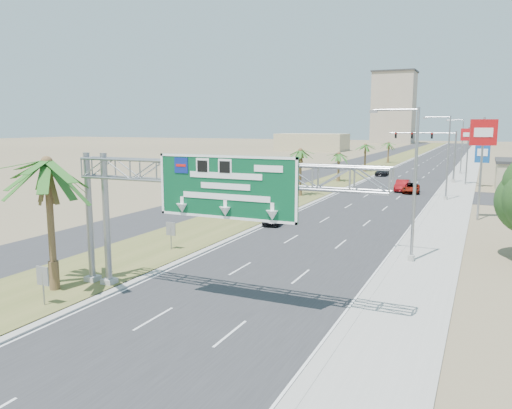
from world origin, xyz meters
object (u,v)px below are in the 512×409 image
object	(u,v)px
car_left_lane	(275,217)
pole_sign_red_far	(468,139)
palm_near	(47,163)
pole_sign_blue	(482,154)
sign_gantry	(202,183)
car_right_lane	(411,188)
car_mid_lane	(402,186)
pole_sign_red_near	(483,139)
signal_mast	(441,152)
car_far	(383,172)

from	to	relation	value
car_left_lane	pole_sign_red_far	distance (m)	43.06
palm_near	pole_sign_blue	xyz separation A→B (m)	(20.29, 60.31, -2.11)
sign_gantry	car_left_lane	size ratio (longest dim) A/B	4.32
car_left_lane	car_right_lane	xyz separation A→B (m)	(8.29, 27.09, -0.01)
car_mid_lane	pole_sign_red_far	size ratio (longest dim) A/B	0.55
car_left_lane	pole_sign_red_near	xyz separation A→B (m)	(16.66, 9.94, 6.96)
car_mid_lane	car_right_lane	world-z (taller)	car_mid_lane
signal_mast	car_far	distance (m)	13.08
sign_gantry	car_far	world-z (taller)	sign_gantry
palm_near	car_far	bearing A→B (deg)	86.62
sign_gantry	car_far	distance (m)	69.46
palm_near	car_left_lane	distance (m)	23.23
pole_sign_red_near	pole_sign_red_far	bearing A→B (deg)	94.11
car_left_lane	pole_sign_red_far	xyz separation A→B (m)	(14.50, 40.07, 6.16)
car_left_lane	car_mid_lane	xyz separation A→B (m)	(6.97, 28.44, 0.12)
signal_mast	pole_sign_blue	xyz separation A→B (m)	(5.92, -3.66, -0.03)
signal_mast	pole_sign_red_far	size ratio (longest dim) A/B	1.19
car_mid_lane	car_far	bearing A→B (deg)	106.72
palm_near	car_right_lane	xyz separation A→B (m)	(12.02, 49.14, -6.28)
sign_gantry	pole_sign_blue	world-z (taller)	sign_gantry
pole_sign_blue	car_right_lane	bearing A→B (deg)	-126.52
sign_gantry	car_far	size ratio (longest dim) A/B	3.40
palm_near	pole_sign_blue	size ratio (longest dim) A/B	1.24
car_far	palm_near	bearing A→B (deg)	-93.03
signal_mast	car_left_lane	size ratio (longest dim) A/B	2.65
car_right_lane	car_far	distance (m)	23.28
car_right_lane	car_far	world-z (taller)	car_far
sign_gantry	signal_mast	world-z (taller)	signal_mast
car_left_lane	sign_gantry	bearing A→B (deg)	-83.91
car_mid_lane	car_right_lane	xyz separation A→B (m)	(1.32, -1.34, -0.13)
sign_gantry	palm_near	bearing A→B (deg)	-166.68
car_right_lane	pole_sign_red_near	xyz separation A→B (m)	(8.37, -17.15, 6.98)
car_mid_lane	pole_sign_red_near	size ratio (longest dim) A/B	0.49
sign_gantry	car_mid_lane	bearing A→B (deg)	86.98
palm_near	car_left_lane	world-z (taller)	palm_near
sign_gantry	pole_sign_blue	bearing A→B (deg)	78.24
sign_gantry	car_left_lane	xyz separation A→B (m)	(-4.41, 20.12, -5.40)
signal_mast	car_right_lane	bearing A→B (deg)	-99.01
signal_mast	pole_sign_red_far	world-z (taller)	pole_sign_red_far
palm_near	signal_mast	distance (m)	65.60
sign_gantry	pole_sign_blue	size ratio (longest dim) A/B	2.49
sign_gantry	car_mid_lane	size ratio (longest dim) A/B	3.54
signal_mast	car_far	bearing A→B (deg)	145.12
sign_gantry	car_far	bearing A→B (deg)	93.26
signal_mast	car_far	world-z (taller)	signal_mast
sign_gantry	palm_near	distance (m)	8.41
car_far	pole_sign_blue	distance (m)	19.79
sign_gantry	car_left_lane	distance (m)	21.30
car_mid_lane	pole_sign_blue	size ratio (longest dim) A/B	0.70
sign_gantry	car_right_lane	distance (m)	47.69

